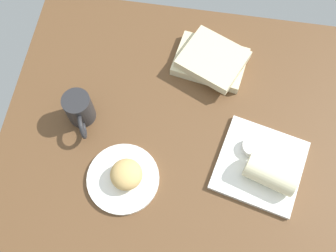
{
  "coord_description": "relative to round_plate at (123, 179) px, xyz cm",
  "views": [
    {
      "loc": [
        -0.1,
        41.6,
        110.68
      ],
      "look_at": [
        6.34,
        -0.41,
        7.0
      ],
      "focal_mm": 41.85,
      "sensor_mm": 36.0,
      "label": 1
    }
  ],
  "objects": [
    {
      "name": "scone_pastry",
      "position": [
        -1.19,
        -0.39,
        3.7
      ],
      "size": [
        8.77,
        8.82,
        6.0
      ],
      "primitive_type": "ellipsoid",
      "rotation": [
        0.0,
        0.0,
        4.71
      ],
      "color": "tan",
      "rests_on": "round_plate"
    },
    {
      "name": "breakfast_wrap",
      "position": [
        -39.5,
        -6.1,
        4.38
      ],
      "size": [
        15.25,
        10.79,
        6.97
      ],
      "primitive_type": "cylinder",
      "rotation": [
        1.57,
        0.0,
        4.41
      ],
      "color": "beige",
      "rests_on": "square_plate"
    },
    {
      "name": "round_plate",
      "position": [
        0.0,
        0.0,
        0.0
      ],
      "size": [
        20.11,
        20.11,
        1.4
      ],
      "primitive_type": "cylinder",
      "color": "white",
      "rests_on": "dining_table"
    },
    {
      "name": "coffee_mug",
      "position": [
        15.56,
        -16.79,
        4.6
      ],
      "size": [
        8.15,
        12.96,
        10.39
      ],
      "color": "#262628",
      "rests_on": "dining_table"
    },
    {
      "name": "sauce_cup",
      "position": [
        -34.39,
        -13.94,
        2.25
      ],
      "size": [
        5.8,
        5.8,
        2.51
      ],
      "color": "silver",
      "rests_on": "square_plate"
    },
    {
      "name": "book_stack",
      "position": [
        -19.99,
        -40.18,
        2.23
      ],
      "size": [
        24.0,
        21.84,
        6.06
      ],
      "color": "beige",
      "rests_on": "dining_table"
    },
    {
      "name": "dining_table",
      "position": [
        -16.51,
        -16.17,
        -2.7
      ],
      "size": [
        110.0,
        90.0,
        4.0
      ],
      "primitive_type": "cube",
      "color": "brown",
      "rests_on": "ground"
    },
    {
      "name": "square_plate",
      "position": [
        -37.23,
        -9.59,
        0.1
      ],
      "size": [
        27.7,
        27.7,
        1.6
      ],
      "primitive_type": "cube",
      "rotation": [
        0.0,
        0.0,
        -0.23
      ],
      "color": "white",
      "rests_on": "dining_table"
    }
  ]
}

